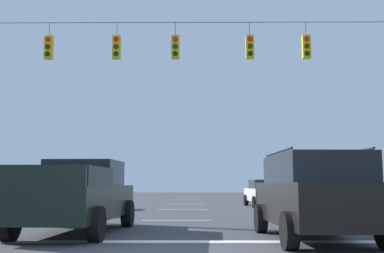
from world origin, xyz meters
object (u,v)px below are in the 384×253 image
(distant_car_far_parked, at_px, (20,192))
(suv_black, at_px, (314,194))
(distant_car_oncoming, at_px, (76,194))
(distant_car_crossing_white, at_px, (266,193))
(overhead_signal_span, at_px, (182,96))
(pickup_truck, at_px, (79,196))

(distant_car_far_parked, bearing_deg, suv_black, -51.04)
(suv_black, bearing_deg, distant_car_oncoming, 124.90)
(suv_black, relative_size, distant_car_far_parked, 1.12)
(suv_black, height_order, distant_car_crossing_white, suv_black)
(overhead_signal_span, height_order, pickup_truck, overhead_signal_span)
(overhead_signal_span, xyz_separation_m, distant_car_oncoming, (-5.67, 5.85, -3.99))
(distant_car_crossing_white, relative_size, distant_car_oncoming, 0.99)
(overhead_signal_span, distance_m, distant_car_far_parked, 14.20)
(overhead_signal_span, bearing_deg, pickup_truck, -115.60)
(suv_black, xyz_separation_m, distant_car_far_parked, (-13.22, 16.35, -0.27))
(pickup_truck, relative_size, distant_car_oncoming, 1.24)
(pickup_truck, relative_size, distant_car_crossing_white, 1.25)
(pickup_truck, xyz_separation_m, distant_car_crossing_white, (7.15, 13.94, -0.18))
(overhead_signal_span, relative_size, distant_car_oncoming, 3.99)
(distant_car_crossing_white, distance_m, distant_car_oncoming, 10.53)
(suv_black, height_order, distant_car_far_parked, suv_black)
(pickup_truck, xyz_separation_m, distant_car_far_parked, (-7.30, 14.81, -0.18))
(suv_black, xyz_separation_m, distant_car_oncoming, (-8.97, 12.86, -0.27))
(overhead_signal_span, distance_m, distant_car_crossing_white, 10.39)
(overhead_signal_span, distance_m, pickup_truck, 7.16)
(suv_black, distance_m, distant_car_oncoming, 15.68)
(suv_black, distance_m, distant_car_crossing_white, 15.53)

